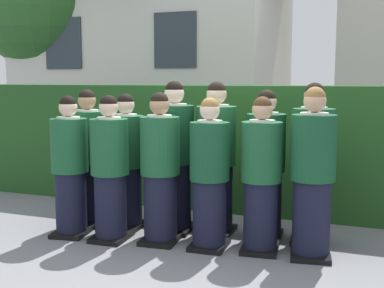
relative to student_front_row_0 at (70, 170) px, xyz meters
The scene contains 15 objects.
ground_plane 1.52m from the student_front_row_0, ahead, with size 60.00×60.00×0.00m, color slate.
student_front_row_0 is the anchor object (origin of this frame).
student_front_row_1 0.51m from the student_front_row_0, ahead, with size 0.41×0.51×1.58m.
student_front_row_2 1.05m from the student_front_row_0, ahead, with size 0.42×0.52×1.61m.
student_front_row_3 1.60m from the student_front_row_0, ahead, with size 0.41×0.46×1.56m.
student_front_row_4 2.13m from the student_front_row_0, ahead, with size 0.41×0.52×1.58m.
student_front_row_5 2.63m from the student_front_row_0, ahead, with size 0.46×0.53×1.67m.
student_rear_row_0 0.45m from the student_front_row_0, 95.84° to the left, with size 0.44×0.52×1.63m.
student_rear_row_1 0.65m from the student_front_row_0, 45.03° to the left, with size 0.41×0.51×1.58m.
student_rear_row_2 1.17m from the student_front_row_0, 28.44° to the left, with size 0.45×0.56×1.73m.
student_rear_row_3 1.63m from the student_front_row_0, 22.82° to the left, with size 0.45×0.54×1.72m.
student_rear_row_4 2.17m from the student_front_row_0, 17.91° to the left, with size 0.42×0.49×1.63m.
student_rear_row_5 2.65m from the student_front_row_0, 15.40° to the left, with size 0.45×0.52×1.71m.
hedge 2.23m from the student_front_row_0, 53.69° to the left, with size 8.20×0.70×1.66m.
school_building_annex 7.43m from the student_front_row_0, 106.28° to the left, with size 6.20×4.45×5.81m.
Camera 1 is at (1.88, -4.75, 1.74)m, focal length 46.61 mm.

